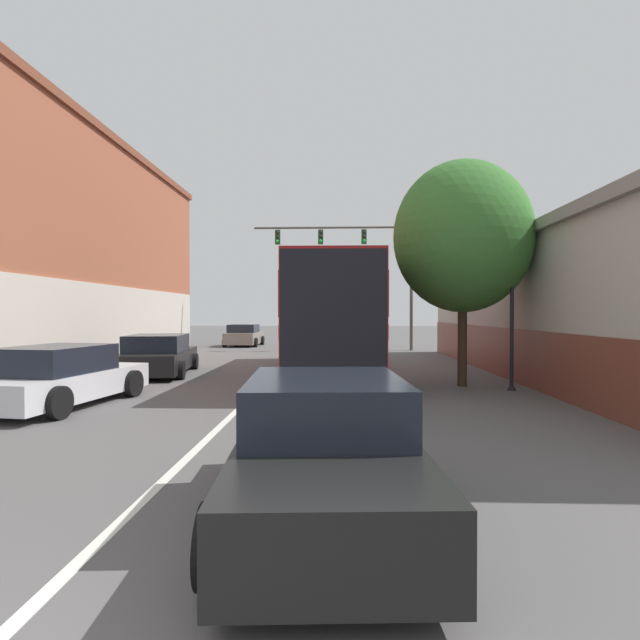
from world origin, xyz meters
The scene contains 11 objects.
lane_center_line centered at (0.00, 15.24, 0.00)m, with size 0.14×42.47×0.01m.
building_left_brick centered at (-9.49, 17.27, 4.58)m, with size 6.31×20.19×8.94m.
building_right_storefront centered at (11.92, 15.23, 2.40)m, with size 9.27×20.85×4.54m.
bus centered at (2.00, 15.64, 2.02)m, with size 2.90×11.67×3.60m.
hatchback_foreground centered at (2.03, 3.57, 0.66)m, with size 2.17×3.99×1.40m.
parked_car_left_near centered at (-3.92, 15.14, 0.64)m, with size 2.63×4.88×1.35m.
parked_car_left_mid centered at (-4.02, 9.40, 0.64)m, with size 2.47×4.54×1.35m.
parked_car_left_far centered at (-3.82, 29.89, 0.65)m, with size 2.18×3.84×1.36m.
traffic_signal_gantry centered at (3.35, 26.46, 5.33)m, with size 8.88×0.36×7.16m.
street_lamp centered at (6.79, 12.07, 2.45)m, with size 0.35×0.35×3.92m.
street_tree_near centered at (5.67, 12.83, 4.23)m, with size 3.90×3.51×6.38m.
Camera 1 is at (2.15, -1.44, 2.06)m, focal length 28.00 mm.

